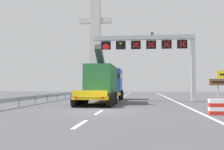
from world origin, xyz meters
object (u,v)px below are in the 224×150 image
(crash_barrier_striped, at_px, (218,107))
(bridge_pylon_distant, at_px, (95,33))
(overhead_lane_gantry, at_px, (156,48))
(tourist_info_sign_brown, at_px, (218,86))
(heavy_haul_truck_yellow, at_px, (105,83))

(crash_barrier_striped, height_order, bridge_pylon_distant, bridge_pylon_distant)
(overhead_lane_gantry, distance_m, bridge_pylon_distant, 48.51)
(overhead_lane_gantry, distance_m, crash_barrier_striped, 13.37)
(tourist_info_sign_brown, distance_m, bridge_pylon_distant, 55.98)
(crash_barrier_striped, bearing_deg, tourist_info_sign_brown, 74.04)
(heavy_haul_truck_yellow, relative_size, tourist_info_sign_brown, 6.35)
(overhead_lane_gantry, relative_size, bridge_pylon_distant, 0.33)
(tourist_info_sign_brown, xyz_separation_m, crash_barrier_striped, (-1.87, -6.53, -1.23))
(bridge_pylon_distant, bearing_deg, heavy_haul_truck_yellow, -78.71)
(tourist_info_sign_brown, bearing_deg, crash_barrier_striped, -105.96)
(heavy_haul_truck_yellow, xyz_separation_m, bridge_pylon_distant, (-9.08, 45.52, 14.52))
(overhead_lane_gantry, height_order, heavy_haul_truck_yellow, overhead_lane_gantry)
(heavy_haul_truck_yellow, height_order, tourist_info_sign_brown, heavy_haul_truck_yellow)
(heavy_haul_truck_yellow, xyz_separation_m, tourist_info_sign_brown, (9.92, -5.00, -0.31))
(heavy_haul_truck_yellow, distance_m, tourist_info_sign_brown, 11.12)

